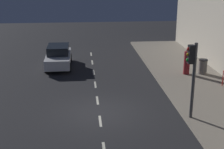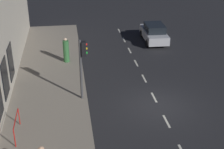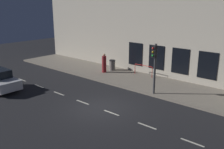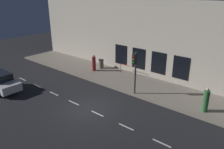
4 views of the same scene
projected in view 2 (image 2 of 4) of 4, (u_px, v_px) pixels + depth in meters
The scene contains 7 objects.
ground_plane at pixel (158, 106), 18.88m from camera, with size 60.00×60.00×0.00m, color #232326.
sidewalk at pixel (48, 113), 18.05m from camera, with size 4.50×32.00×0.15m.
lane_centre_line at pixel (154, 97), 19.78m from camera, with size 0.12×27.20×0.01m.
traffic_light at pixel (82, 60), 18.38m from camera, with size 0.50×0.32×3.62m.
parked_car_0 at pixel (154, 33), 28.33m from camera, with size 1.93×4.16×1.58m.
pedestrian_0 at pixel (66, 51), 23.96m from camera, with size 0.53×0.53×1.83m.
red_railing at pixel (16, 123), 15.82m from camera, with size 0.05×1.89×0.97m.
Camera 2 is at (4.95, 15.70, 9.80)m, focal length 52.72 mm.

